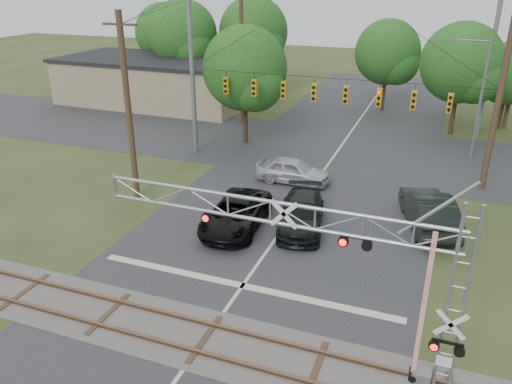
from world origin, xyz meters
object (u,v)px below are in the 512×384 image
at_px(sedan_silver, 293,171).
at_px(crossing_gantry, 338,268).
at_px(car_dark, 302,213).
at_px(traffic_signal_span, 344,85).
at_px(pickup_black, 236,214).
at_px(streetlight, 479,95).
at_px(commercial_building, 157,81).

bearing_deg(sedan_silver, crossing_gantry, -158.51).
height_order(car_dark, sedan_silver, sedan_silver).
height_order(crossing_gantry, traffic_signal_span, traffic_signal_span).
relative_size(pickup_black, car_dark, 1.05).
relative_size(car_dark, sedan_silver, 1.16).
bearing_deg(crossing_gantry, traffic_signal_span, 101.22).
bearing_deg(sedan_silver, streetlight, -51.53).
xyz_separation_m(pickup_black, sedan_silver, (0.94, 6.74, 0.01)).
bearing_deg(traffic_signal_span, crossing_gantry, -78.78).
height_order(crossing_gantry, streetlight, streetlight).
xyz_separation_m(commercial_building, streetlight, (28.67, -7.52, 2.34)).
bearing_deg(sedan_silver, traffic_signal_span, -34.74).
bearing_deg(commercial_building, sedan_silver, -38.25).
relative_size(traffic_signal_span, streetlight, 2.38).
relative_size(crossing_gantry, pickup_black, 1.99).
bearing_deg(pickup_black, streetlight, 48.84).
xyz_separation_m(traffic_signal_span, car_dark, (-0.07, -8.59, -4.81)).
relative_size(sedan_silver, streetlight, 0.56).
bearing_deg(pickup_black, car_dark, 17.35).
xyz_separation_m(traffic_signal_span, sedan_silver, (-2.17, -3.05, -4.80)).
distance_m(crossing_gantry, streetlight, 23.48).
relative_size(traffic_signal_span, commercial_building, 1.02).
xyz_separation_m(crossing_gantry, pickup_black, (-6.75, 8.57, -3.39)).
xyz_separation_m(traffic_signal_span, commercial_building, (-20.79, 12.25, -3.37)).
relative_size(crossing_gantry, traffic_signal_span, 0.57).
bearing_deg(car_dark, pickup_black, -170.09).
bearing_deg(sedan_silver, commercial_building, 51.28).
distance_m(traffic_signal_span, streetlight, 9.25).
bearing_deg(sedan_silver, pickup_black, 172.75).
relative_size(crossing_gantry, streetlight, 1.35).
bearing_deg(traffic_signal_span, pickup_black, -107.63).
xyz_separation_m(crossing_gantry, sedan_silver, (-5.81, 15.31, -3.38)).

